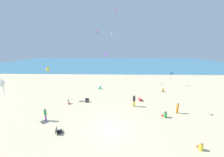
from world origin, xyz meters
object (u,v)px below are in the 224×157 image
Objects in this scene: beach_chair_far_left at (87,100)px; person_4 at (178,107)px; kite_red at (97,31)px; person_7 at (201,147)px; person_1 at (165,115)px; kite_pink at (112,33)px; kite_purple at (106,55)px; person_2 at (163,90)px; kite_yellow at (48,68)px; kite_magenta at (115,11)px; beach_chair_mid_beach at (140,99)px; person_0 at (100,88)px; beach_chair_far_right at (58,131)px; person_3 at (68,102)px; person_5 at (45,114)px; person_6 at (134,100)px; kite_black at (171,73)px; kite_white at (2,84)px.

beach_chair_far_left is 12.52m from person_4.
person_4 is 1.06× the size of kite_red.
kite_red reaches higher than person_7.
beach_chair_far_left is 11.06m from person_1.
kite_pink is 10.62m from kite_purple.
person_1 is 1.19× the size of person_2.
kite_magenta is at bearing 45.86° from kite_yellow.
kite_purple is (-9.76, 30.43, 5.57)m from person_7.
person_1 is (2.05, -4.96, 0.06)m from beach_chair_mid_beach.
beach_chair_mid_beach is at bearing 155.63° from person_0.
person_3 is at bearing 76.81° from beach_chair_far_right.
kite_purple reaches higher than beach_chair_far_left.
person_6 is at bearing 2.54° from person_5.
kite_yellow is (-16.01, 4.95, 4.74)m from person_1.
person_3 is 9.52m from person_6.
beach_chair_far_left is at bearing 164.75° from kite_black.
kite_magenta is at bearing -16.59° from person_1.
beach_chair_mid_beach is 12.48m from beach_chair_far_right.
person_0 is 1.05× the size of person_3.
person_1 is 0.44× the size of kite_white.
person_1 is 0.54× the size of kite_purple.
kite_white is at bearing 54.90° from person_1.
kite_pink is at bearing 169.13° from beach_chair_far_left.
kite_pink is (6.93, 17.44, 10.19)m from person_5.
person_0 is at bearing -166.49° from person_6.
person_5 is 11.14m from person_6.
beach_chair_mid_beach is 5.37m from person_1.
kite_yellow is at bearing 172.98° from beach_chair_mid_beach.
person_5 is 15.24m from person_7.
beach_chair_mid_beach is at bearing 0.03° from kite_yellow.
person_2 is 0.47× the size of kite_magenta.
person_1 reaches higher than person_7.
person_3 is 0.37× the size of kite_white.
person_0 is 0.49× the size of person_5.
kite_pink is at bearing -61.37° from kite_red.
person_0 reaches higher than beach_chair_far_left.
beach_chair_mid_beach is 6.68m from kite_black.
kite_red is (-9.10, 19.38, 12.07)m from beach_chair_mid_beach.
beach_chair_far_right is 11.84m from person_1.
beach_chair_far_right is 30.21m from kite_red.
person_3 is 4.81m from person_5.
person_0 is 12.83m from person_5.
person_5 is 28.08m from kite_red.
kite_white is at bearing -173.27° from kite_black.
beach_chair_far_right is 0.65× the size of kite_red.
kite_red is at bearing -172.06° from beach_chair_far_left.
kite_magenta reaches higher than beach_chair_far_right.
kite_pink is at bearing 49.59° from person_5.
kite_white is at bearing 135.54° from beach_chair_far_right.
person_3 is at bearing -116.00° from person_6.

